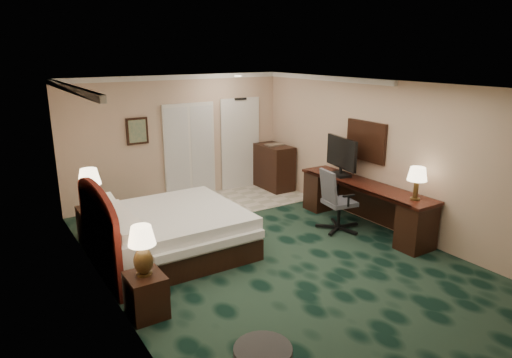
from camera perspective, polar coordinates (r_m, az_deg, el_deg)
floor at (r=7.34m, az=2.53°, el=-10.00°), size 5.00×7.50×0.00m
ceiling at (r=6.63m, az=2.82°, el=11.50°), size 5.00×7.50×0.00m
wall_back at (r=10.08m, az=-9.74°, el=5.03°), size 5.00×0.00×2.70m
wall_left at (r=5.85m, az=-17.81°, el=-3.37°), size 0.00×7.50×2.70m
wall_right at (r=8.52m, az=16.57°, el=2.62°), size 0.00×7.50×2.70m
crown_molding at (r=6.64m, az=2.81°, el=11.07°), size 5.00×7.50×0.10m
tile_patch at (r=10.06m, az=-2.76°, el=-2.69°), size 3.20×1.70×0.01m
headboard at (r=7.00m, az=-19.07°, el=-5.99°), size 0.12×2.00×1.40m
entry_door at (r=10.80m, az=-2.01°, el=4.33°), size 1.02×0.06×2.18m
closet_doors at (r=10.20m, az=-8.29°, el=3.50°), size 1.20×0.06×2.10m
wall_art at (r=9.69m, az=-14.63°, el=5.82°), size 0.45×0.06×0.55m
wall_mirror at (r=8.84m, az=13.58°, el=4.63°), size 0.05×0.95×0.75m
bed at (r=7.55m, az=-10.54°, el=-6.59°), size 2.22×2.06×0.71m
nightstand_near at (r=5.98m, az=-13.58°, el=-13.92°), size 0.44×0.50×0.55m
nightstand_far at (r=8.27m, az=-19.43°, el=-5.53°), size 0.50×0.58×0.63m
lamp_near at (r=5.74m, az=-13.99°, el=-8.68°), size 0.37×0.37×0.63m
lamp_far at (r=8.01m, az=-20.00°, el=-1.23°), size 0.48×0.48×0.70m
bed_bench at (r=8.06m, az=-2.89°, el=-6.01°), size 0.55×1.25×0.41m
desk at (r=8.71m, az=13.25°, el=-3.22°), size 0.63×2.91×0.84m
tv at (r=8.94m, az=10.62°, el=2.76°), size 0.27×0.97×0.76m
desk_lamp at (r=7.83m, az=19.43°, el=-0.51°), size 0.39×0.39×0.56m
desk_chair at (r=8.43m, az=10.41°, el=-2.56°), size 0.76×0.73×1.15m
minibar at (r=10.82m, az=2.27°, el=1.50°), size 0.55×1.00×1.05m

